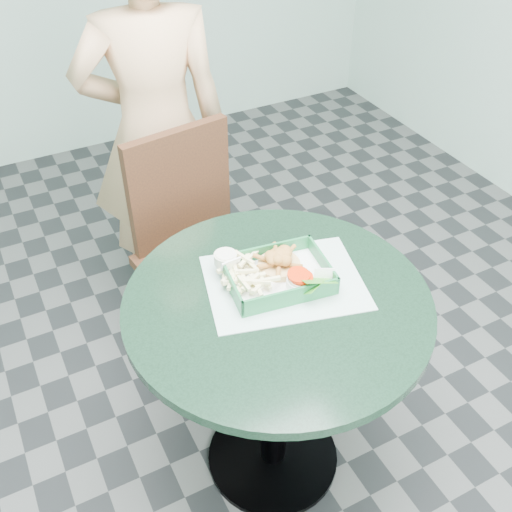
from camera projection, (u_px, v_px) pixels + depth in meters
name	position (u px, v px, depth m)	size (l,w,h in m)	color
floor	(273.00, 457.00, 2.12)	(4.00, 5.00, 0.02)	#303335
cafe_table	(276.00, 346.00, 1.75)	(0.85, 0.85, 0.75)	black
dining_chair	(193.00, 239.00, 2.22)	(0.41, 0.41, 0.93)	#472B1F
diner_person	(155.00, 122.00, 2.28)	(0.61, 0.40, 1.68)	tan
placemat	(284.00, 287.00, 1.69)	(0.43, 0.32, 0.00)	#ABC8C0
food_basket	(278.00, 283.00, 1.68)	(0.28, 0.20, 0.06)	#1B6938
crab_sandwich	(277.00, 265.00, 1.69)	(0.12, 0.12, 0.07)	tan
fries_pile	(246.00, 283.00, 1.65)	(0.12, 0.13, 0.05)	#FFF0AB
sauce_ramekin	(224.00, 268.00, 1.68)	(0.07, 0.07, 0.04)	silver
garnish_cup	(305.00, 284.00, 1.64)	(0.11, 0.11, 0.04)	white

